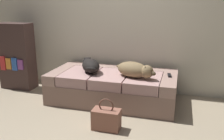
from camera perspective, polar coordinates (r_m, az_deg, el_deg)
ground_plane at (r=2.82m, az=-5.74°, el=-15.01°), size 10.00×10.00×0.00m
back_wall at (r=4.00m, az=2.65°, el=15.12°), size 6.40×0.10×2.80m
couch at (r=3.63m, az=0.22°, el=-3.94°), size 1.82×0.90×0.44m
dog_dark at (r=3.58m, az=-5.10°, el=1.11°), size 0.43×0.52×0.19m
dog_tan at (r=3.32m, az=5.39°, el=0.06°), size 0.60×0.40×0.21m
tv_remote at (r=3.48m, az=13.22°, el=-1.20°), size 0.07×0.15×0.02m
handbag at (r=2.89m, az=-1.33°, el=-11.31°), size 0.32×0.18×0.38m
bookshelf at (r=4.41m, az=-21.28°, el=2.98°), size 0.56×0.30×1.10m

